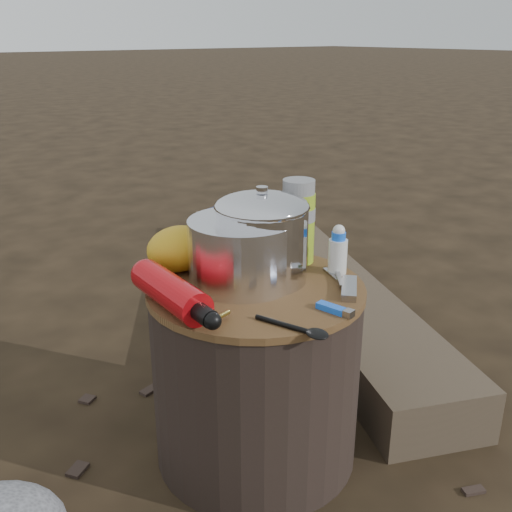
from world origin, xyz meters
TOP-DOWN VIEW (x-y plane):
  - ground at (0.00, 0.00)m, footprint 60.00×60.00m
  - stump at (0.00, 0.00)m, footprint 0.45×0.45m
  - log_main at (0.66, 0.49)m, footprint 0.92×1.64m
  - log_small at (0.50, 0.82)m, footprint 0.91×1.22m
  - foil_windscreen at (-0.01, 0.03)m, footprint 0.22×0.22m
  - camping_pot at (0.03, 0.02)m, footprint 0.19×0.19m
  - fuel_bottle at (-0.19, 0.02)m, footprint 0.08×0.27m
  - thermos at (0.16, 0.06)m, footprint 0.08×0.08m
  - travel_mug at (0.13, 0.14)m, footprint 0.08×0.08m
  - stuff_sack at (-0.08, 0.17)m, footprint 0.15×0.12m
  - food_pouch at (0.01, 0.15)m, footprint 0.11×0.05m
  - lighter at (0.04, -0.18)m, footprint 0.03×0.08m
  - multitool at (0.13, -0.14)m, footprint 0.10×0.09m
  - pot_grabber at (0.15, -0.08)m, footprint 0.09×0.12m
  - spork at (-0.07, -0.18)m, footprint 0.07×0.14m
  - squeeze_bottle at (0.18, -0.05)m, footprint 0.04×0.04m

SIDE VIEW (x-z plane):
  - ground at x=0.00m, z-range 0.00..0.00m
  - log_small at x=0.50m, z-range 0.00..0.11m
  - log_main at x=0.66m, z-range 0.00..0.14m
  - stump at x=0.00m, z-range 0.00..0.41m
  - spork at x=-0.07m, z-range 0.41..0.42m
  - pot_grabber at x=0.15m, z-range 0.41..0.43m
  - lighter at x=0.04m, z-range 0.41..0.43m
  - multitool at x=0.13m, z-range 0.41..0.43m
  - fuel_bottle at x=-0.19m, z-range 0.41..0.48m
  - squeeze_bottle at x=0.18m, z-range 0.41..0.51m
  - stuff_sack at x=-0.08m, z-range 0.41..0.51m
  - travel_mug at x=0.13m, z-range 0.41..0.53m
  - food_pouch at x=0.01m, z-range 0.41..0.55m
  - foil_windscreen at x=-0.01m, z-range 0.41..0.55m
  - thermos at x=0.16m, z-range 0.41..0.60m
  - camping_pot at x=0.03m, z-range 0.41..0.60m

